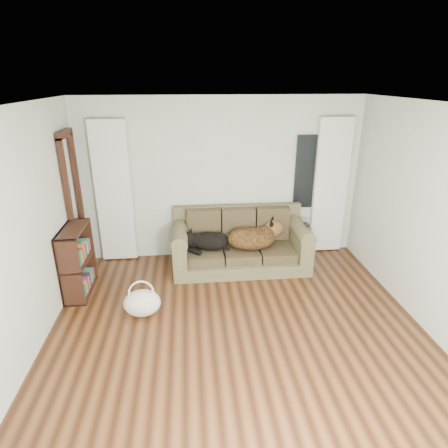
{
  "coord_description": "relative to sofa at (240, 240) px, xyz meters",
  "views": [
    {
      "loc": [
        -0.52,
        -3.34,
        2.85
      ],
      "look_at": [
        -0.04,
        1.6,
        0.89
      ],
      "focal_mm": 30.0,
      "sensor_mm": 36.0,
      "label": 1
    }
  ],
  "objects": [
    {
      "name": "floor",
      "position": [
        -0.25,
        -1.97,
        -0.45
      ],
      "size": [
        5.0,
        5.0,
        0.0
      ],
      "primitive_type": "plane",
      "color": "black",
      "rests_on": "ground"
    },
    {
      "name": "ceiling",
      "position": [
        -0.25,
        -1.97,
        2.15
      ],
      "size": [
        5.0,
        5.0,
        0.0
      ],
      "primitive_type": "plane",
      "color": "white",
      "rests_on": "ground"
    },
    {
      "name": "wall_back",
      "position": [
        -0.25,
        0.53,
        0.85
      ],
      "size": [
        4.5,
        0.04,
        2.6
      ],
      "primitive_type": "cube",
      "color": "beige",
      "rests_on": "ground"
    },
    {
      "name": "wall_left",
      "position": [
        -2.5,
        -1.97,
        0.85
      ],
      "size": [
        0.04,
        5.0,
        2.6
      ],
      "primitive_type": "cube",
      "color": "beige",
      "rests_on": "ground"
    },
    {
      "name": "curtain_left",
      "position": [
        -1.95,
        0.45,
        0.7
      ],
      "size": [
        0.55,
        0.08,
        2.25
      ],
      "primitive_type": "cube",
      "color": "white",
      "rests_on": "ground"
    },
    {
      "name": "curtain_right",
      "position": [
        1.55,
        0.45,
        0.7
      ],
      "size": [
        0.55,
        0.08,
        2.25
      ],
      "primitive_type": "cube",
      "color": "white",
      "rests_on": "ground"
    },
    {
      "name": "window_pane",
      "position": [
        1.2,
        0.5,
        0.95
      ],
      "size": [
        0.5,
        0.03,
        1.2
      ],
      "primitive_type": "cube",
      "color": "black",
      "rests_on": "wall_back"
    },
    {
      "name": "door_casing",
      "position": [
        -2.45,
        0.07,
        0.6
      ],
      "size": [
        0.07,
        0.6,
        2.1
      ],
      "primitive_type": "cube",
      "color": "black",
      "rests_on": "ground"
    },
    {
      "name": "sofa",
      "position": [
        0.0,
        0.0,
        0.0
      ],
      "size": [
        2.1,
        0.91,
        0.86
      ],
      "primitive_type": "cube",
      "color": "#3E3D28",
      "rests_on": "floor"
    },
    {
      "name": "dog_black_lab",
      "position": [
        -0.54,
        -0.03,
        0.03
      ],
      "size": [
        0.71,
        0.59,
        0.26
      ],
      "primitive_type": "ellipsoid",
      "rotation": [
        0.0,
        0.0,
        -0.29
      ],
      "color": "black",
      "rests_on": "sofa"
    },
    {
      "name": "dog_shepherd",
      "position": [
        0.21,
        -0.03,
        0.04
      ],
      "size": [
        0.8,
        0.57,
        0.35
      ],
      "primitive_type": "ellipsoid",
      "rotation": [
        0.0,
        0.0,
        3.16
      ],
      "color": "black",
      "rests_on": "sofa"
    },
    {
      "name": "tv_remote",
      "position": [
        1.01,
        -0.13,
        0.28
      ],
      "size": [
        0.06,
        0.2,
        0.02
      ],
      "primitive_type": "cube",
      "rotation": [
        0.0,
        0.0,
        -0.05
      ],
      "color": "black",
      "rests_on": "sofa"
    },
    {
      "name": "tote_bag",
      "position": [
        -1.42,
        -1.19,
        -0.29
      ],
      "size": [
        0.55,
        0.48,
        0.34
      ],
      "primitive_type": "ellipsoid",
      "rotation": [
        0.0,
        0.0,
        -0.28
      ],
      "color": "beige",
      "rests_on": "floor"
    },
    {
      "name": "bookshelf",
      "position": [
        -2.34,
        -0.54,
        0.05
      ],
      "size": [
        0.37,
        0.8,
        0.97
      ],
      "primitive_type": "cube",
      "rotation": [
        0.0,
        0.0,
        -0.1
      ],
      "color": "black",
      "rests_on": "floor"
    }
  ]
}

